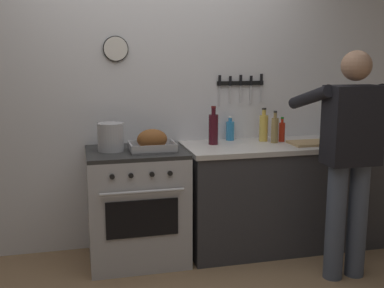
{
  "coord_description": "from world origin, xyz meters",
  "views": [
    {
      "loc": [
        -0.65,
        -2.56,
        1.62
      ],
      "look_at": [
        0.2,
        0.85,
        0.95
      ],
      "focal_mm": 43.53,
      "sensor_mm": 36.0,
      "label": 1
    }
  ],
  "objects_px": {
    "roasting_pan": "(152,141)",
    "stock_pot": "(111,137)",
    "cutting_board": "(312,143)",
    "bottle_dish_soap": "(230,130)",
    "person_cook": "(349,151)",
    "stove": "(137,205)",
    "bottle_wine_red": "(213,128)",
    "bottle_cooking_oil": "(264,127)",
    "bottle_hot_sauce": "(282,131)",
    "bottle_vinegar": "(275,130)"
  },
  "relations": [
    {
      "from": "stock_pot",
      "to": "bottle_wine_red",
      "type": "xyz_separation_m",
      "value": [
        0.84,
        0.07,
        0.02
      ]
    },
    {
      "from": "person_cook",
      "to": "cutting_board",
      "type": "height_order",
      "value": "person_cook"
    },
    {
      "from": "roasting_pan",
      "to": "stock_pot",
      "type": "xyz_separation_m",
      "value": [
        -0.31,
        0.09,
        0.03
      ]
    },
    {
      "from": "stove",
      "to": "roasting_pan",
      "type": "distance_m",
      "value": 0.54
    },
    {
      "from": "bottle_hot_sauce",
      "to": "bottle_cooking_oil",
      "type": "height_order",
      "value": "bottle_cooking_oil"
    },
    {
      "from": "bottle_cooking_oil",
      "to": "bottle_vinegar",
      "type": "bearing_deg",
      "value": -59.2
    },
    {
      "from": "roasting_pan",
      "to": "bottle_wine_red",
      "type": "xyz_separation_m",
      "value": [
        0.54,
        0.16,
        0.06
      ]
    },
    {
      "from": "stove",
      "to": "stock_pot",
      "type": "xyz_separation_m",
      "value": [
        -0.19,
        0.02,
        0.56
      ]
    },
    {
      "from": "stock_pot",
      "to": "bottle_vinegar",
      "type": "relative_size",
      "value": 0.8
    },
    {
      "from": "person_cook",
      "to": "bottle_vinegar",
      "type": "height_order",
      "value": "person_cook"
    },
    {
      "from": "bottle_dish_soap",
      "to": "bottle_cooking_oil",
      "type": "bearing_deg",
      "value": -22.08
    },
    {
      "from": "bottle_vinegar",
      "to": "bottle_dish_soap",
      "type": "bearing_deg",
      "value": 147.46
    },
    {
      "from": "roasting_pan",
      "to": "stock_pot",
      "type": "relative_size",
      "value": 1.62
    },
    {
      "from": "bottle_vinegar",
      "to": "person_cook",
      "type": "bearing_deg",
      "value": -68.26
    },
    {
      "from": "cutting_board",
      "to": "bottle_vinegar",
      "type": "relative_size",
      "value": 1.33
    },
    {
      "from": "bottle_hot_sauce",
      "to": "person_cook",
      "type": "bearing_deg",
      "value": -75.63
    },
    {
      "from": "bottle_vinegar",
      "to": "bottle_hot_sauce",
      "type": "bearing_deg",
      "value": 27.82
    },
    {
      "from": "bottle_dish_soap",
      "to": "cutting_board",
      "type": "bearing_deg",
      "value": -29.45
    },
    {
      "from": "bottle_vinegar",
      "to": "bottle_dish_soap",
      "type": "distance_m",
      "value": 0.39
    },
    {
      "from": "roasting_pan",
      "to": "bottle_vinegar",
      "type": "bearing_deg",
      "value": 5.33
    },
    {
      "from": "bottle_vinegar",
      "to": "bottle_cooking_oil",
      "type": "relative_size",
      "value": 0.95
    },
    {
      "from": "roasting_pan",
      "to": "bottle_wine_red",
      "type": "distance_m",
      "value": 0.56
    },
    {
      "from": "stove",
      "to": "roasting_pan",
      "type": "relative_size",
      "value": 2.56
    },
    {
      "from": "bottle_hot_sauce",
      "to": "bottle_cooking_oil",
      "type": "bearing_deg",
      "value": 159.59
    },
    {
      "from": "cutting_board",
      "to": "bottle_wine_red",
      "type": "distance_m",
      "value": 0.83
    },
    {
      "from": "roasting_pan",
      "to": "stock_pot",
      "type": "height_order",
      "value": "stock_pot"
    },
    {
      "from": "stove",
      "to": "cutting_board",
      "type": "relative_size",
      "value": 2.5
    },
    {
      "from": "bottle_wine_red",
      "to": "bottle_cooking_oil",
      "type": "distance_m",
      "value": 0.46
    },
    {
      "from": "bottle_wine_red",
      "to": "bottle_cooking_oil",
      "type": "xyz_separation_m",
      "value": [
        0.46,
        0.04,
        -0.01
      ]
    },
    {
      "from": "stove",
      "to": "bottle_dish_soap",
      "type": "xyz_separation_m",
      "value": [
        0.85,
        0.24,
        0.54
      ]
    },
    {
      "from": "roasting_pan",
      "to": "cutting_board",
      "type": "distance_m",
      "value": 1.34
    },
    {
      "from": "stove",
      "to": "stock_pot",
      "type": "relative_size",
      "value": 4.15
    },
    {
      "from": "bottle_cooking_oil",
      "to": "bottle_hot_sauce",
      "type": "bearing_deg",
      "value": -20.41
    },
    {
      "from": "stock_pot",
      "to": "stove",
      "type": "bearing_deg",
      "value": -5.84
    },
    {
      "from": "cutting_board",
      "to": "bottle_cooking_oil",
      "type": "height_order",
      "value": "bottle_cooking_oil"
    },
    {
      "from": "bottle_wine_red",
      "to": "bottle_vinegar",
      "type": "bearing_deg",
      "value": -6.59
    },
    {
      "from": "roasting_pan",
      "to": "cutting_board",
      "type": "bearing_deg",
      "value": -1.44
    },
    {
      "from": "roasting_pan",
      "to": "bottle_vinegar",
      "type": "distance_m",
      "value": 1.06
    },
    {
      "from": "bottle_wine_red",
      "to": "bottle_cooking_oil",
      "type": "bearing_deg",
      "value": 4.91
    },
    {
      "from": "stock_pot",
      "to": "cutting_board",
      "type": "bearing_deg",
      "value": -4.16
    },
    {
      "from": "person_cook",
      "to": "bottle_vinegar",
      "type": "xyz_separation_m",
      "value": [
        -0.27,
        0.69,
        0.06
      ]
    },
    {
      "from": "stock_pot",
      "to": "bottle_cooking_oil",
      "type": "height_order",
      "value": "bottle_cooking_oil"
    },
    {
      "from": "bottle_dish_soap",
      "to": "bottle_cooking_oil",
      "type": "relative_size",
      "value": 0.74
    },
    {
      "from": "stock_pot",
      "to": "cutting_board",
      "type": "relative_size",
      "value": 0.6
    },
    {
      "from": "roasting_pan",
      "to": "bottle_cooking_oil",
      "type": "xyz_separation_m",
      "value": [
        1.0,
        0.2,
        0.04
      ]
    },
    {
      "from": "person_cook",
      "to": "cutting_board",
      "type": "xyz_separation_m",
      "value": [
        0.0,
        0.55,
        -0.04
      ]
    },
    {
      "from": "stock_pot",
      "to": "bottle_hot_sauce",
      "type": "xyz_separation_m",
      "value": [
        1.45,
        0.06,
        -0.02
      ]
    },
    {
      "from": "bottle_dish_soap",
      "to": "person_cook",
      "type": "bearing_deg",
      "value": -56.17
    },
    {
      "from": "roasting_pan",
      "to": "bottle_hot_sauce",
      "type": "distance_m",
      "value": 1.15
    },
    {
      "from": "bottle_vinegar",
      "to": "bottle_wine_red",
      "type": "distance_m",
      "value": 0.52
    }
  ]
}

